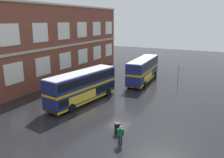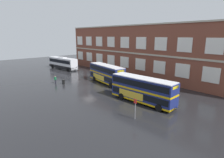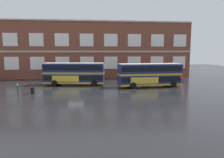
{
  "view_description": "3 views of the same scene",
  "coord_description": "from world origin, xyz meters",
  "px_view_note": "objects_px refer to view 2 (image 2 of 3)",
  "views": [
    {
      "loc": [
        -23.83,
        -11.13,
        10.58
      ],
      "look_at": [
        5.01,
        3.63,
        2.01
      ],
      "focal_mm": 36.2,
      "sensor_mm": 36.0,
      "label": 1
    },
    {
      "loc": [
        30.31,
        -20.5,
        10.49
      ],
      "look_at": [
        3.63,
        3.09,
        1.97
      ],
      "focal_mm": 29.38,
      "sensor_mm": 36.0,
      "label": 2
    },
    {
      "loc": [
        2.13,
        -33.66,
        6.13
      ],
      "look_at": [
        6.22,
        2.83,
        1.29
      ],
      "focal_mm": 33.49,
      "sensor_mm": 36.0,
      "label": 3
    }
  ],
  "objects_px": {
    "double_decker_middle": "(142,89)",
    "bus_stand_flag": "(135,107)",
    "touring_coach": "(63,63)",
    "station_litter_bin": "(64,82)",
    "waiting_passenger": "(55,79)",
    "double_decker_near": "(106,74)"
  },
  "relations": [
    {
      "from": "double_decker_middle",
      "to": "bus_stand_flag",
      "type": "xyz_separation_m",
      "value": [
        3.3,
        -5.39,
        -0.51
      ]
    },
    {
      "from": "touring_coach",
      "to": "station_litter_bin",
      "type": "relative_size",
      "value": 11.86
    },
    {
      "from": "double_decker_middle",
      "to": "bus_stand_flag",
      "type": "height_order",
      "value": "double_decker_middle"
    },
    {
      "from": "double_decker_middle",
      "to": "waiting_passenger",
      "type": "bearing_deg",
      "value": -165.77
    },
    {
      "from": "double_decker_middle",
      "to": "touring_coach",
      "type": "distance_m",
      "value": 36.05
    },
    {
      "from": "waiting_passenger",
      "to": "station_litter_bin",
      "type": "distance_m",
      "value": 2.05
    },
    {
      "from": "station_litter_bin",
      "to": "waiting_passenger",
      "type": "bearing_deg",
      "value": -147.03
    },
    {
      "from": "bus_stand_flag",
      "to": "touring_coach",
      "type": "bearing_deg",
      "value": 165.91
    },
    {
      "from": "bus_stand_flag",
      "to": "station_litter_bin",
      "type": "bearing_deg",
      "value": 176.63
    },
    {
      "from": "double_decker_middle",
      "to": "touring_coach",
      "type": "height_order",
      "value": "double_decker_middle"
    },
    {
      "from": "double_decker_near",
      "to": "touring_coach",
      "type": "bearing_deg",
      "value": 177.97
    },
    {
      "from": "double_decker_middle",
      "to": "bus_stand_flag",
      "type": "bearing_deg",
      "value": -58.51
    },
    {
      "from": "double_decker_near",
      "to": "touring_coach",
      "type": "height_order",
      "value": "double_decker_near"
    },
    {
      "from": "waiting_passenger",
      "to": "bus_stand_flag",
      "type": "distance_m",
      "value": 23.75
    },
    {
      "from": "double_decker_near",
      "to": "double_decker_middle",
      "type": "bearing_deg",
      "value": -15.28
    },
    {
      "from": "station_litter_bin",
      "to": "double_decker_near",
      "type": "bearing_deg",
      "value": 54.46
    },
    {
      "from": "double_decker_near",
      "to": "waiting_passenger",
      "type": "xyz_separation_m",
      "value": [
        -7.2,
        -8.8,
        -1.22
      ]
    },
    {
      "from": "waiting_passenger",
      "to": "double_decker_middle",
      "type": "bearing_deg",
      "value": 14.23
    },
    {
      "from": "waiting_passenger",
      "to": "station_litter_bin",
      "type": "relative_size",
      "value": 1.65
    },
    {
      "from": "touring_coach",
      "to": "bus_stand_flag",
      "type": "xyz_separation_m",
      "value": [
        39.07,
        -9.8,
        -0.27
      ]
    },
    {
      "from": "bus_stand_flag",
      "to": "double_decker_near",
      "type": "bearing_deg",
      "value": 151.44
    },
    {
      "from": "double_decker_middle",
      "to": "station_litter_bin",
      "type": "distance_m",
      "value": 19.26
    }
  ]
}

